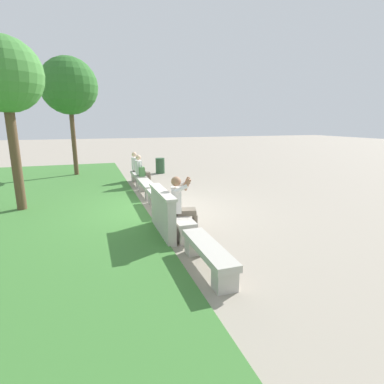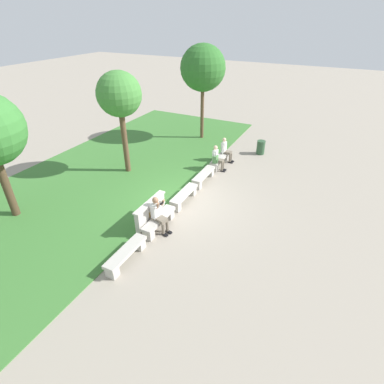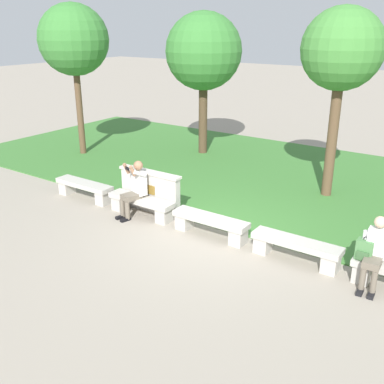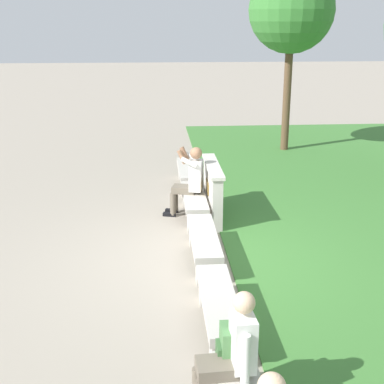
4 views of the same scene
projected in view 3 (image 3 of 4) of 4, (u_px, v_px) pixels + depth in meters
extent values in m
plane|color=gray|center=(210.00, 236.00, 9.60)|extent=(80.00, 80.00, 0.00)
cube|color=#3D7533|center=(291.00, 180.00, 12.97)|extent=(21.39, 8.00, 0.03)
cube|color=#B7B2A8|center=(84.00, 184.00, 11.50)|extent=(1.72, 0.40, 0.12)
cube|color=#B7B2A8|center=(67.00, 187.00, 11.94)|extent=(0.28, 0.34, 0.33)
cube|color=#B7B2A8|center=(104.00, 198.00, 11.22)|extent=(0.28, 0.34, 0.33)
cube|color=#B7B2A8|center=(141.00, 200.00, 10.48)|extent=(1.72, 0.40, 0.12)
cube|color=#B7B2A8|center=(120.00, 203.00, 10.92)|extent=(0.28, 0.34, 0.33)
cube|color=#B7B2A8|center=(164.00, 215.00, 10.20)|extent=(0.28, 0.34, 0.33)
cube|color=#B7B2A8|center=(210.00, 219.00, 9.46)|extent=(1.72, 0.40, 0.12)
cube|color=#B7B2A8|center=(184.00, 221.00, 9.90)|extent=(0.28, 0.34, 0.33)
cube|color=#B7B2A8|center=(238.00, 237.00, 9.18)|extent=(0.28, 0.34, 0.33)
cube|color=#B7B2A8|center=(296.00, 243.00, 8.44)|extent=(1.72, 0.40, 0.12)
cube|color=#B7B2A8|center=(263.00, 244.00, 8.88)|extent=(0.28, 0.34, 0.33)
cube|color=#B7B2A8|center=(331.00, 263.00, 8.16)|extent=(0.28, 0.34, 0.33)
cube|color=#B7B2A8|center=(362.00, 272.00, 7.86)|extent=(0.28, 0.34, 0.33)
cube|color=#B7B2A8|center=(150.00, 192.00, 10.71)|extent=(1.65, 0.18, 0.95)
cube|color=beige|center=(150.00, 172.00, 10.53)|extent=(1.71, 0.24, 0.06)
cube|color=brown|center=(147.00, 189.00, 10.60)|extent=(0.44, 0.02, 0.22)
cube|color=black|center=(121.00, 217.00, 10.45)|extent=(0.16, 0.26, 0.06)
cylinder|color=#6B6051|center=(123.00, 208.00, 10.42)|extent=(0.11, 0.11, 0.42)
cube|color=black|center=(125.00, 220.00, 10.31)|extent=(0.16, 0.26, 0.06)
cylinder|color=#6B6051|center=(127.00, 211.00, 10.28)|extent=(0.11, 0.11, 0.42)
cube|color=#6B6051|center=(131.00, 196.00, 10.37)|extent=(0.39, 0.48, 0.12)
cube|color=silver|center=(139.00, 183.00, 10.41)|extent=(0.38, 0.30, 0.56)
sphere|color=#9E7051|center=(138.00, 165.00, 10.26)|extent=(0.22, 0.22, 0.22)
cylinder|color=silver|center=(130.00, 170.00, 10.38)|extent=(0.16, 0.32, 0.21)
cylinder|color=#9E7051|center=(126.00, 168.00, 10.22)|extent=(0.14, 0.20, 0.27)
cylinder|color=silver|center=(140.00, 174.00, 10.11)|extent=(0.16, 0.32, 0.21)
cylinder|color=#9E7051|center=(133.00, 171.00, 10.04)|extent=(0.10, 0.19, 0.27)
cube|color=black|center=(127.00, 169.00, 10.08)|extent=(0.15, 0.05, 0.08)
cube|color=black|center=(360.00, 292.00, 7.54)|extent=(0.11, 0.23, 0.06)
cylinder|color=#6B6051|center=(362.00, 279.00, 7.51)|extent=(0.10, 0.10, 0.42)
cube|color=black|center=(371.00, 295.00, 7.45)|extent=(0.11, 0.23, 0.06)
cylinder|color=#6B6051|center=(374.00, 282.00, 7.42)|extent=(0.10, 0.10, 0.42)
cube|color=#6B6051|center=(372.00, 262.00, 7.52)|extent=(0.30, 0.42, 0.12)
cube|color=silver|center=(377.00, 243.00, 7.60)|extent=(0.33, 0.22, 0.52)
sphere|color=beige|center=(380.00, 222.00, 7.46)|extent=(0.20, 0.20, 0.20)
cylinder|color=silver|center=(364.00, 243.00, 7.70)|extent=(0.08, 0.08, 0.48)
cube|color=#4C7F47|center=(365.00, 250.00, 7.68)|extent=(0.28, 0.20, 0.36)
cube|color=#395F35|center=(362.00, 256.00, 7.62)|extent=(0.20, 0.06, 0.16)
torus|color=black|center=(366.00, 239.00, 7.61)|extent=(0.10, 0.02, 0.10)
cylinder|color=brown|center=(332.00, 138.00, 11.30)|extent=(0.26, 0.26, 3.11)
sphere|color=#428438|center=(342.00, 49.00, 10.54)|extent=(1.96, 1.96, 1.96)
cylinder|color=#4C3826|center=(203.00, 115.00, 15.24)|extent=(0.29, 0.29, 2.67)
sphere|color=#387A33|center=(204.00, 51.00, 14.51)|extent=(2.49, 2.49, 2.49)
cylinder|color=brown|center=(80.00, 109.00, 15.09)|extent=(0.21, 0.21, 3.09)
sphere|color=#387A33|center=(73.00, 40.00, 14.31)|extent=(2.26, 2.26, 2.26)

